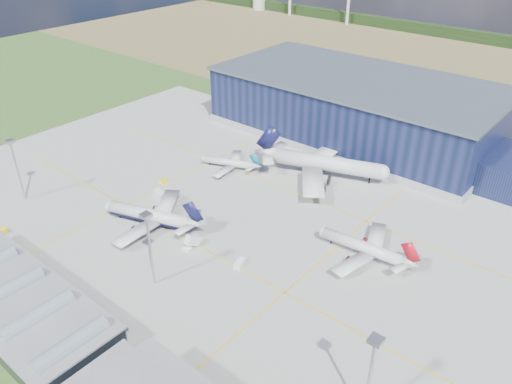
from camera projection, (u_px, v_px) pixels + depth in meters
The scene contains 22 objects.
ground at pixel (206, 224), 163.52m from camera, with size 600.00×600.00×0.00m, color #244A1B.
apron at pixel (226, 211), 170.13m from camera, with size 220.00×160.00×0.08m.
farmland at pixel (456, 71), 309.23m from camera, with size 600.00×220.00×0.01m, color olive.
treeline at pixel (498, 40), 360.19m from camera, with size 600.00×8.00×8.00m, color black.
hangar at pixel (361, 111), 218.87m from camera, with size 145.00×62.00×26.10m.
glass_concourse at pixel (18, 305), 125.46m from camera, with size 78.00×23.00×8.60m.
light_mast_west at pixel (15, 161), 168.88m from camera, with size 2.60×2.60×23.00m.
light_mast_center at pixel (149, 238), 130.31m from camera, with size 2.60×2.60×23.00m.
light_mast_east at pixel (371, 367), 94.49m from camera, with size 2.60×2.60×23.00m.
airliner_navy at pixel (148, 209), 159.95m from camera, with size 37.06×36.25×12.08m, color silver, non-canonical shape.
airliner_red at pixel (363, 241), 146.17m from camera, with size 32.22×31.52×10.51m, color silver, non-canonical shape.
airliner_widebody at pixel (327, 156), 186.99m from camera, with size 52.94×51.79×17.26m, color silver, non-canonical shape.
airliner_regional at pixel (228, 159), 194.91m from camera, with size 25.41×24.86×8.29m, color silver, non-canonical shape.
gse_tug_a at pixel (0, 232), 157.79m from camera, with size 2.42×3.96×1.65m, color yellow.
gse_tug_b at pixel (164, 181), 186.97m from camera, with size 1.84×2.76×1.20m, color yellow.
gse_van_a at pixel (160, 195), 176.98m from camera, with size 2.51×5.76×2.51m, color white.
gse_cart_a at pixel (318, 186), 183.60m from camera, with size 1.81×2.72×1.18m, color white.
gse_van_b at pixel (240, 264), 144.05m from camera, with size 1.95×4.25×1.95m, color white.
gse_tug_c at pixel (315, 187), 182.73m from camera, with size 2.03×3.25×1.42m, color yellow.
gse_cart_b at pixel (366, 176), 190.62m from camera, with size 1.82×2.73×1.18m, color white.
airstair at pixel (193, 243), 151.85m from camera, with size 1.96×4.89×3.13m, color white.
car_a at pixel (183, 382), 109.06m from camera, with size 1.56×3.88×1.32m, color #99999E.
Camera 1 is at (99.45, -93.67, 91.95)m, focal length 35.00 mm.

